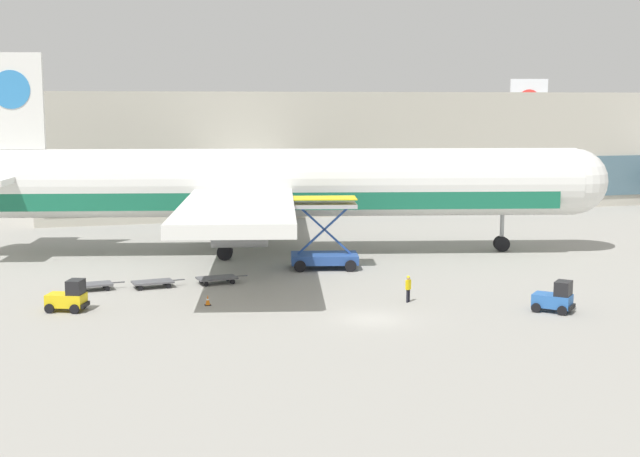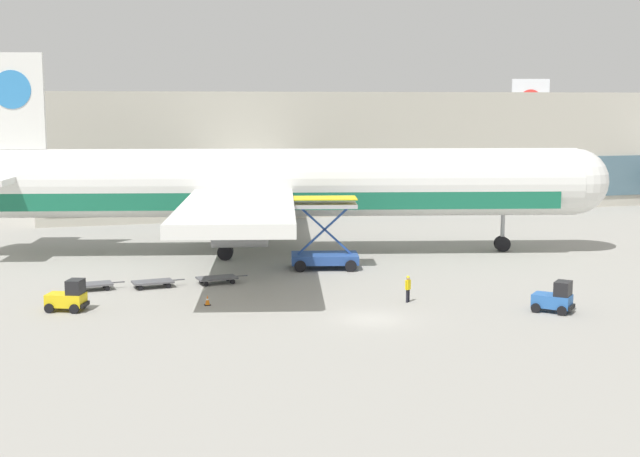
# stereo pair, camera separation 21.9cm
# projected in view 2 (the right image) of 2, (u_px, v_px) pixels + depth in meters

# --- Properties ---
(ground_plane) EXTENTS (400.00, 400.00, 0.00)m
(ground_plane) POSITION_uv_depth(u_px,v_px,m) (371.00, 319.00, 53.66)
(ground_plane) COLOR #9E9B93
(terminal_building) EXTENTS (90.00, 18.20, 14.00)m
(terminal_building) POSITION_uv_depth(u_px,v_px,m) (411.00, 149.00, 111.61)
(terminal_building) COLOR #BCB7A8
(terminal_building) RESTS_ON ground_plane
(airplane_main) EXTENTS (57.14, 48.54, 17.00)m
(airplane_main) POSITION_uv_depth(u_px,v_px,m) (266.00, 186.00, 76.11)
(airplane_main) COLOR white
(airplane_main) RESTS_ON ground_plane
(scissor_lift_loader) EXTENTS (5.76, 4.39, 5.59)m
(scissor_lift_loader) POSITION_uv_depth(u_px,v_px,m) (325.00, 242.00, 69.63)
(scissor_lift_loader) COLOR #284C99
(scissor_lift_loader) RESTS_ON ground_plane
(baggage_tug_foreground) EXTENTS (2.78, 2.35, 2.00)m
(baggage_tug_foreground) POSITION_uv_depth(u_px,v_px,m) (69.00, 297.00, 55.71)
(baggage_tug_foreground) COLOR yellow
(baggage_tug_foreground) RESTS_ON ground_plane
(baggage_tug_mid) EXTENTS (2.73, 2.73, 2.00)m
(baggage_tug_mid) POSITION_uv_depth(u_px,v_px,m) (555.00, 298.00, 55.35)
(baggage_tug_mid) COLOR #2D66B7
(baggage_tug_mid) RESTS_ON ground_plane
(baggage_dolly_lead) EXTENTS (3.77, 1.81, 0.48)m
(baggage_dolly_lead) POSITION_uv_depth(u_px,v_px,m) (92.00, 285.00, 61.79)
(baggage_dolly_lead) COLOR #56565B
(baggage_dolly_lead) RESTS_ON ground_plane
(baggage_dolly_second) EXTENTS (3.77, 1.81, 0.48)m
(baggage_dolly_second) POSITION_uv_depth(u_px,v_px,m) (153.00, 282.00, 62.65)
(baggage_dolly_second) COLOR #56565B
(baggage_dolly_second) RESTS_ON ground_plane
(baggage_dolly_third) EXTENTS (3.77, 1.81, 0.48)m
(baggage_dolly_third) POSITION_uv_depth(u_px,v_px,m) (217.00, 278.00, 64.04)
(baggage_dolly_third) COLOR #56565B
(baggage_dolly_third) RESTS_ON ground_plane
(ground_crew_near) EXTENTS (0.48, 0.39, 1.77)m
(ground_crew_near) POSITION_uv_depth(u_px,v_px,m) (408.00, 287.00, 58.02)
(ground_crew_near) COLOR black
(ground_crew_near) RESTS_ON ground_plane
(traffic_cone_near) EXTENTS (0.40, 0.40, 0.68)m
(traffic_cone_near) POSITION_uv_depth(u_px,v_px,m) (207.00, 300.00, 57.27)
(traffic_cone_near) COLOR black
(traffic_cone_near) RESTS_ON ground_plane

